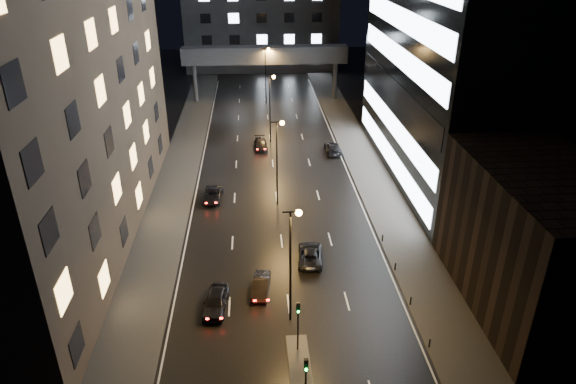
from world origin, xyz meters
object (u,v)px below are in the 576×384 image
Objects in this scene: car_away_a at (216,301)px; car_away_d at (261,144)px; car_away_c at (212,195)px; car_toward_b at (332,148)px; car_away_b at (261,286)px; car_toward_a at (310,254)px.

car_away_a is 1.00× the size of car_away_d.
car_away_c is 0.95× the size of car_toward_b.
car_away_b is 18.60m from car_away_c.
car_away_c is 21.22m from car_toward_b.
car_away_c is at bearing 100.99° from car_away_a.
car_away_b reaches higher than car_away_c.
car_away_d is at bearing 96.64° from car_away_b.
car_away_a is 4.28m from car_away_b.
car_away_a is 1.13× the size of car_away_b.
car_toward_b reaches higher than car_away_b.
car_away_d is (4.58, 35.78, -0.12)m from car_away_a.
car_away_d is 0.93× the size of car_toward_b.
car_toward_a is at bearing 43.91° from car_away_a.
car_away_d is 0.93× the size of car_toward_a.
car_away_b is at bearing 71.16° from car_toward_b.
car_away_d is (0.79, 33.79, -0.00)m from car_away_b.
car_toward_a is (8.61, 6.54, -0.09)m from car_away_a.
car_away_a is at bearing -144.26° from car_away_b.
car_away_b is 0.89× the size of car_away_d.
car_toward_b is (6.17, 26.89, 0.03)m from car_toward_a.
car_toward_a is (4.03, -29.24, 0.02)m from car_away_d.
car_toward_a is (4.82, 4.55, 0.02)m from car_away_b.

